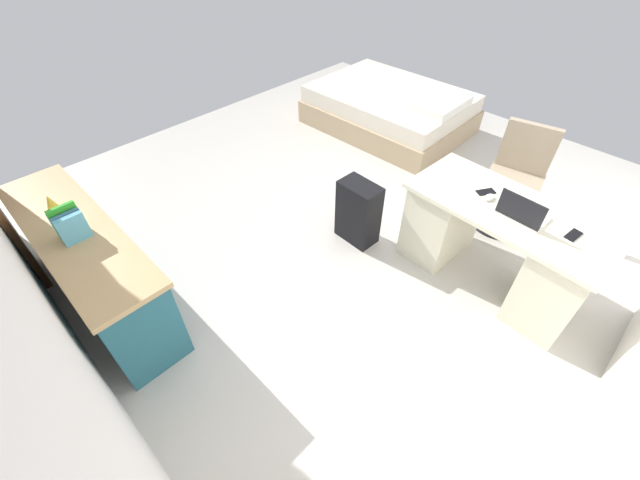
{
  "coord_description": "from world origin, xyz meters",
  "views": [
    {
      "loc": [
        -1.78,
        2.37,
        2.52
      ],
      "look_at": [
        -0.35,
        0.93,
        0.6
      ],
      "focal_mm": 22.35,
      "sensor_mm": 36.0,
      "label": 1
    }
  ],
  "objects_px": {
    "cell_phone_by_mouse": "(486,192)",
    "laptop": "(522,213)",
    "desk": "(496,244)",
    "bed": "(390,109)",
    "credenza": "(93,267)",
    "computer_mouse": "(489,197)",
    "cell_phone_near_laptop": "(574,235)",
    "suitcase_black": "(358,212)",
    "figurine_small": "(50,202)",
    "office_chair": "(513,184)"
  },
  "relations": [
    {
      "from": "office_chair",
      "to": "computer_mouse",
      "type": "xyz_separation_m",
      "value": [
        -0.09,
        0.81,
        0.33
      ]
    },
    {
      "from": "credenza",
      "to": "bed",
      "type": "bearing_deg",
      "value": -87.17
    },
    {
      "from": "suitcase_black",
      "to": "cell_phone_near_laptop",
      "type": "distance_m",
      "value": 1.61
    },
    {
      "from": "cell_phone_by_mouse",
      "to": "suitcase_black",
      "type": "bearing_deg",
      "value": 57.25
    },
    {
      "from": "suitcase_black",
      "to": "cell_phone_by_mouse",
      "type": "bearing_deg",
      "value": -152.01
    },
    {
      "from": "computer_mouse",
      "to": "figurine_small",
      "type": "relative_size",
      "value": 0.91
    },
    {
      "from": "office_chair",
      "to": "figurine_small",
      "type": "xyz_separation_m",
      "value": [
        2.06,
        3.1,
        0.37
      ]
    },
    {
      "from": "computer_mouse",
      "to": "cell_phone_near_laptop",
      "type": "relative_size",
      "value": 0.74
    },
    {
      "from": "desk",
      "to": "suitcase_black",
      "type": "xyz_separation_m",
      "value": [
        1.08,
        0.38,
        -0.09
      ]
    },
    {
      "from": "computer_mouse",
      "to": "bed",
      "type": "bearing_deg",
      "value": -34.9
    },
    {
      "from": "bed",
      "to": "office_chair",
      "type": "bearing_deg",
      "value": 159.13
    },
    {
      "from": "computer_mouse",
      "to": "laptop",
      "type": "bearing_deg",
      "value": 170.98
    },
    {
      "from": "office_chair",
      "to": "suitcase_black",
      "type": "bearing_deg",
      "value": 55.13
    },
    {
      "from": "suitcase_black",
      "to": "credenza",
      "type": "bearing_deg",
      "value": 66.32
    },
    {
      "from": "credenza",
      "to": "laptop",
      "type": "bearing_deg",
      "value": -133.01
    },
    {
      "from": "cell_phone_near_laptop",
      "to": "cell_phone_by_mouse",
      "type": "xyz_separation_m",
      "value": [
        0.64,
        -0.03,
        0.0
      ]
    },
    {
      "from": "desk",
      "to": "credenza",
      "type": "xyz_separation_m",
      "value": [
        2.0,
        2.3,
        -0.02
      ]
    },
    {
      "from": "desk",
      "to": "cell_phone_by_mouse",
      "type": "distance_m",
      "value": 0.42
    },
    {
      "from": "office_chair",
      "to": "figurine_small",
      "type": "relative_size",
      "value": 8.55
    },
    {
      "from": "office_chair",
      "to": "computer_mouse",
      "type": "distance_m",
      "value": 0.88
    },
    {
      "from": "laptop",
      "to": "cell_phone_near_laptop",
      "type": "xyz_separation_m",
      "value": [
        -0.33,
        -0.08,
        -0.04
      ]
    },
    {
      "from": "cell_phone_by_mouse",
      "to": "laptop",
      "type": "bearing_deg",
      "value": -168.08
    },
    {
      "from": "cell_phone_near_laptop",
      "to": "credenza",
      "type": "bearing_deg",
      "value": 51.03
    },
    {
      "from": "credenza",
      "to": "cell_phone_by_mouse",
      "type": "distance_m",
      "value": 2.96
    },
    {
      "from": "desk",
      "to": "cell_phone_by_mouse",
      "type": "relative_size",
      "value": 10.79
    },
    {
      "from": "laptop",
      "to": "credenza",
      "type": "bearing_deg",
      "value": 46.99
    },
    {
      "from": "bed",
      "to": "cell_phone_by_mouse",
      "type": "distance_m",
      "value": 2.51
    },
    {
      "from": "suitcase_black",
      "to": "computer_mouse",
      "type": "distance_m",
      "value": 1.08
    },
    {
      "from": "office_chair",
      "to": "bed",
      "type": "distance_m",
      "value": 2.07
    },
    {
      "from": "suitcase_black",
      "to": "computer_mouse",
      "type": "height_order",
      "value": "computer_mouse"
    },
    {
      "from": "suitcase_black",
      "to": "laptop",
      "type": "xyz_separation_m",
      "value": [
        -1.17,
        -0.31,
        0.49
      ]
    },
    {
      "from": "cell_phone_near_laptop",
      "to": "figurine_small",
      "type": "bearing_deg",
      "value": 47.5
    },
    {
      "from": "bed",
      "to": "computer_mouse",
      "type": "bearing_deg",
      "value": 142.58
    },
    {
      "from": "desk",
      "to": "cell_phone_by_mouse",
      "type": "bearing_deg",
      "value": -11.17
    },
    {
      "from": "computer_mouse",
      "to": "cell_phone_by_mouse",
      "type": "distance_m",
      "value": 0.08
    },
    {
      "from": "suitcase_black",
      "to": "computer_mouse",
      "type": "xyz_separation_m",
      "value": [
        -0.91,
        -0.36,
        0.46
      ]
    },
    {
      "from": "desk",
      "to": "credenza",
      "type": "relative_size",
      "value": 0.82
    },
    {
      "from": "bed",
      "to": "cell_phone_by_mouse",
      "type": "height_order",
      "value": "cell_phone_by_mouse"
    },
    {
      "from": "laptop",
      "to": "figurine_small",
      "type": "distance_m",
      "value": 3.29
    },
    {
      "from": "bed",
      "to": "figurine_small",
      "type": "bearing_deg",
      "value": 88.03
    },
    {
      "from": "bed",
      "to": "laptop",
      "type": "relative_size",
      "value": 6.05
    },
    {
      "from": "bed",
      "to": "figurine_small",
      "type": "distance_m",
      "value": 3.88
    },
    {
      "from": "bed",
      "to": "computer_mouse",
      "type": "distance_m",
      "value": 2.59
    },
    {
      "from": "bed",
      "to": "computer_mouse",
      "type": "xyz_separation_m",
      "value": [
        -2.02,
        1.54,
        0.51
      ]
    },
    {
      "from": "desk",
      "to": "bed",
      "type": "relative_size",
      "value": 0.76
    },
    {
      "from": "bed",
      "to": "cell_phone_near_laptop",
      "type": "distance_m",
      "value": 3.06
    },
    {
      "from": "suitcase_black",
      "to": "cell_phone_near_laptop",
      "type": "relative_size",
      "value": 4.32
    },
    {
      "from": "computer_mouse",
      "to": "suitcase_black",
      "type": "bearing_deg",
      "value": 24.27
    },
    {
      "from": "office_chair",
      "to": "credenza",
      "type": "height_order",
      "value": "office_chair"
    },
    {
      "from": "computer_mouse",
      "to": "figurine_small",
      "type": "xyz_separation_m",
      "value": [
        2.15,
        2.29,
        0.04
      ]
    }
  ]
}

